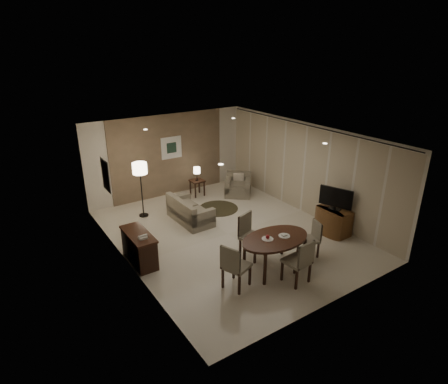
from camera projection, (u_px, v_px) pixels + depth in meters
room_shell at (220, 183)px, 9.89m from camera, size 5.50×7.00×2.70m
taupe_accent at (169, 155)px, 12.27m from camera, size 3.96×0.03×2.70m
curtain_wall at (304, 170)px, 10.96m from camera, size 0.08×6.70×2.58m
curtain_rod at (308, 125)px, 10.47m from camera, size 0.03×6.80×0.03m
art_back_frame at (171, 148)px, 12.21m from camera, size 0.72×0.03×0.72m
art_back_canvas at (172, 148)px, 12.20m from camera, size 0.34×0.01×0.34m
art_left_frame at (106, 175)px, 8.92m from camera, size 0.03×0.60×0.80m
art_left_canvas at (107, 175)px, 8.93m from camera, size 0.01×0.46×0.64m
downlight_nl at (221, 164)px, 6.97m from camera, size 0.10×0.10×0.01m
downlight_nr at (325, 143)px, 8.41m from camera, size 0.10×0.10×0.01m
downlight_fl at (145, 129)px, 9.75m from camera, size 0.10×0.10×0.01m
downlight_fr at (233, 118)px, 11.19m from camera, size 0.10×0.10×0.01m
console_desk at (139, 248)px, 8.66m from camera, size 0.48×1.20×0.75m
telephone at (143, 237)px, 8.27m from camera, size 0.20×0.14×0.09m
tv_cabinet at (334, 221)px, 10.02m from camera, size 0.48×0.90×0.70m
flat_tv at (336, 198)px, 9.76m from camera, size 0.36×0.85×0.60m
dining_table at (274, 253)px, 8.41m from camera, size 1.66×1.04×0.78m
chair_near at (297, 261)px, 7.90m from camera, size 0.53×0.53×1.02m
chair_far at (253, 237)px, 8.83m from camera, size 0.65×0.65×1.06m
chair_left at (237, 265)px, 7.73m from camera, size 0.64×0.64×1.02m
chair_right at (309, 239)px, 8.91m from camera, size 0.52×0.52×0.87m
plate_a at (268, 239)px, 8.21m from camera, size 0.26×0.26×0.02m
plate_b at (284, 236)px, 8.34m from camera, size 0.26×0.26×0.02m
fruit_apple at (268, 237)px, 8.19m from camera, size 0.09×0.09×0.09m
napkin at (284, 235)px, 8.33m from camera, size 0.12×0.08×0.03m
round_rug at (218, 208)px, 11.61m from camera, size 1.22×1.22×0.01m
sofa at (190, 209)px, 10.69m from camera, size 1.54×0.80×0.71m
armchair at (238, 185)px, 12.50m from camera, size 1.14×1.14×0.74m
side_table at (197, 188)px, 12.52m from camera, size 0.42×0.42×0.54m
table_lamp at (197, 173)px, 12.33m from camera, size 0.22×0.22×0.50m
floor_lamp at (142, 190)px, 10.83m from camera, size 0.42×0.42×1.64m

